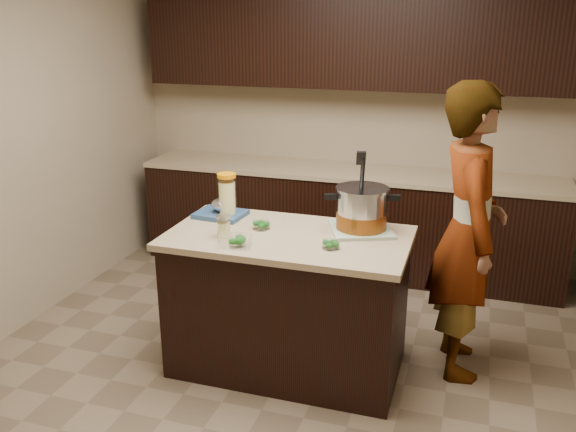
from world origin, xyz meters
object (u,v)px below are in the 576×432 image
stock_pot (362,211)px  person (468,233)px  lemonade_pitcher (227,198)px  island (288,302)px

stock_pot → person: (0.63, 0.14, -0.12)m
lemonade_pitcher → person: bearing=5.8°
lemonade_pitcher → island: bearing=-21.7°
person → stock_pot: bearing=91.1°
stock_pot → lemonade_pitcher: (-0.88, -0.02, 0.01)m
person → island: bearing=97.2°
lemonade_pitcher → stock_pot: bearing=1.1°
stock_pot → person: person is taller
island → person: person is taller
person → lemonade_pitcher: bearing=84.8°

